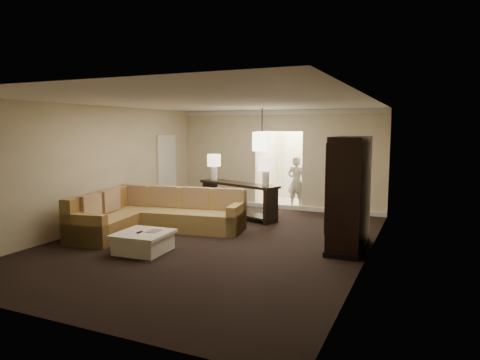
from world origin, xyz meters
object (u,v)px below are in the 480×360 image
at_px(sectional_sofa, 153,215).
at_px(drink_table, 339,222).
at_px(coffee_table, 143,242).
at_px(person, 296,179).
at_px(armoire, 349,196).
at_px(console_table, 238,197).

distance_m(sectional_sofa, drink_table, 4.04).
xyz_separation_m(coffee_table, person, (1.29, 5.50, 0.63)).
distance_m(coffee_table, drink_table, 3.96).
relative_size(coffee_table, person, 0.60).
bearing_deg(person, armoire, 123.47).
relative_size(coffee_table, drink_table, 1.94).
bearing_deg(sectional_sofa, coffee_table, -69.75).
bearing_deg(armoire, coffee_table, -153.15).
distance_m(sectional_sofa, coffee_table, 1.62).
bearing_deg(armoire, console_table, 149.84).
bearing_deg(armoire, drink_table, 113.67).
bearing_deg(sectional_sofa, console_table, 53.29).
bearing_deg(sectional_sofa, armoire, -4.24).
bearing_deg(console_table, sectional_sofa, -98.85).
distance_m(drink_table, person, 3.64).
height_order(sectional_sofa, person, person).
bearing_deg(drink_table, person, 120.82).
relative_size(sectional_sofa, drink_table, 6.35).
xyz_separation_m(console_table, armoire, (3.08, -1.79, 0.48)).
height_order(armoire, drink_table, armoire).
bearing_deg(console_table, person, 83.65).
relative_size(console_table, armoire, 1.12).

